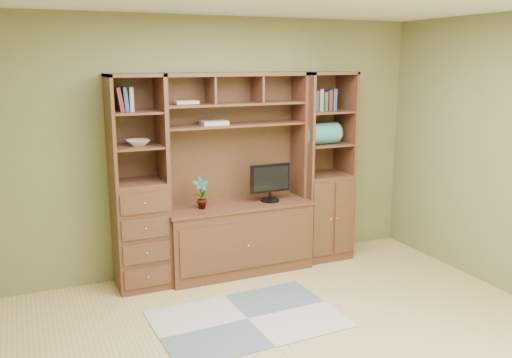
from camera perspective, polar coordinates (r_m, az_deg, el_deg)
name	(u,v)px	position (r m, az deg, el deg)	size (l,w,h in m)	color
room	(315,186)	(3.85, 6.25, -0.69)	(4.60, 4.10, 2.64)	tan
center_hutch	(238,176)	(5.48, -1.88, 0.37)	(1.54, 0.53, 2.05)	#512C1C
left_tower	(139,184)	(5.24, -12.25, -0.47)	(0.50, 0.45, 2.05)	#512C1C
right_tower	(324,167)	(5.96, 7.16, 1.26)	(0.55, 0.45, 2.05)	#512C1C
rug	(248,319)	(4.77, -0.87, -14.53)	(1.55, 1.03, 0.01)	gray
monitor	(270,176)	(5.59, 1.50, 0.33)	(0.44, 0.20, 0.54)	black
orchid	(201,193)	(5.34, -5.79, -1.49)	(0.17, 0.11, 0.32)	#A35A37
magazines	(214,123)	(5.40, -4.46, 5.92)	(0.26, 0.19, 0.04)	#B5A89A
bowl	(138,143)	(5.17, -12.33, 3.77)	(0.22, 0.22, 0.05)	beige
blanket_teal	(321,134)	(5.82, 6.81, 4.77)	(0.39, 0.23, 0.23)	teal
blanket_red	(326,133)	(6.00, 7.35, 4.80)	(0.33, 0.19, 0.19)	brown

